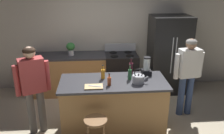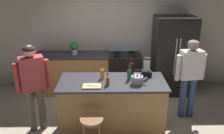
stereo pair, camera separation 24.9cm
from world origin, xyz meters
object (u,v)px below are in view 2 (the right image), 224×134
(refrigerator, at_px, (173,56))
(blender_appliance, at_px, (147,68))
(tea_kettle, at_px, (137,80))
(potted_plant, at_px, (74,47))
(bottle_cooking_sauce, at_px, (108,81))
(bottle_soda, at_px, (102,73))
(bottle_wine, at_px, (131,68))
(bottle_olive_oil, at_px, (129,74))
(cutting_board, at_px, (92,86))
(stove_range, at_px, (124,73))
(person_by_sink_right, at_px, (190,72))
(chef_knife, at_px, (93,86))
(bar_stool, at_px, (92,126))
(kitchen_island, at_px, (112,105))
(person_by_island_left, at_px, (33,81))

(refrigerator, relative_size, blender_appliance, 5.25)
(refrigerator, xyz_separation_m, tea_kettle, (-1.03, -1.61, 0.11))
(potted_plant, height_order, bottle_cooking_sauce, potted_plant)
(bottle_soda, relative_size, bottle_wine, 0.81)
(bottle_wine, bearing_deg, refrigerator, 47.37)
(bottle_olive_oil, distance_m, bottle_cooking_sauce, 0.44)
(bottle_soda, relative_size, cutting_board, 0.85)
(stove_range, bearing_deg, bottle_wine, -88.15)
(refrigerator, bearing_deg, blender_appliance, -122.60)
(person_by_sink_right, distance_m, bottle_soda, 1.68)
(person_by_sink_right, relative_size, cutting_board, 5.30)
(bottle_soda, bearing_deg, bottle_olive_oil, -8.47)
(bottle_wine, distance_m, chef_knife, 0.87)
(bar_stool, distance_m, tea_kettle, 1.08)
(person_by_sink_right, bearing_deg, bottle_soda, -171.58)
(kitchen_island, bearing_deg, bottle_olive_oil, 11.30)
(potted_plant, distance_m, cutting_board, 1.85)
(refrigerator, bearing_deg, bottle_wine, -132.63)
(bottle_olive_oil, relative_size, chef_knife, 1.25)
(kitchen_island, height_order, person_by_sink_right, person_by_sink_right)
(bottle_soda, bearing_deg, tea_kettle, -22.32)
(cutting_board, bearing_deg, kitchen_island, 33.03)
(person_by_sink_right, distance_m, bottle_cooking_sauce, 1.66)
(refrigerator, distance_m, chef_knife, 2.47)
(refrigerator, relative_size, bottle_wine, 5.83)
(bottle_olive_oil, bearing_deg, bar_stool, -130.39)
(kitchen_island, distance_m, cutting_board, 0.63)
(bottle_wine, bearing_deg, potted_plant, 134.59)
(bottle_soda, distance_m, bottle_olive_oil, 0.48)
(refrigerator, xyz_separation_m, stove_range, (-1.13, 0.02, -0.43))
(stove_range, relative_size, person_by_sink_right, 0.71)
(cutting_board, bearing_deg, person_by_sink_right, 18.10)
(kitchen_island, distance_m, bottle_cooking_sauce, 0.58)
(blender_appliance, relative_size, bottle_cooking_sauce, 1.62)
(chef_knife, bearing_deg, cutting_board, -164.08)
(refrigerator, distance_m, tea_kettle, 1.92)
(bar_stool, bearing_deg, kitchen_island, 64.04)
(person_by_sink_right, relative_size, bottle_cooking_sauce, 7.36)
(bottle_wine, distance_m, bottle_olive_oil, 0.27)
(person_by_sink_right, relative_size, potted_plant, 5.30)
(person_by_island_left, bearing_deg, tea_kettle, -3.44)
(bar_stool, relative_size, tea_kettle, 2.29)
(kitchen_island, xyz_separation_m, cutting_board, (-0.34, -0.22, 0.48))
(bottle_olive_oil, distance_m, cutting_board, 0.70)
(tea_kettle, bearing_deg, refrigerator, 57.59)
(bar_stool, xyz_separation_m, tea_kettle, (0.75, 0.56, 0.54))
(person_by_island_left, distance_m, blender_appliance, 2.02)
(person_by_island_left, bearing_deg, kitchen_island, 0.32)
(kitchen_island, distance_m, blender_appliance, 0.91)
(person_by_island_left, height_order, potted_plant, person_by_island_left)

